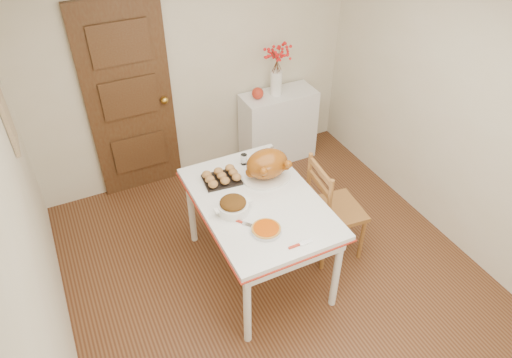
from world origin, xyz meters
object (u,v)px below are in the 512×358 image
turkey_platter (267,165)px  pumpkin_pie (266,229)px  sideboard (278,126)px  kitchen_table (259,237)px  chair_oak (336,208)px

turkey_platter → pumpkin_pie: 0.66m
sideboard → turkey_platter: turkey_platter is taller
sideboard → turkey_platter: size_ratio=1.99×
kitchen_table → pumpkin_pie: 0.57m
sideboard → pumpkin_pie: (-1.10, -1.86, 0.43)m
kitchen_table → pumpkin_pie: pumpkin_pie is taller
sideboard → turkey_platter: 1.61m
sideboard → kitchen_table: size_ratio=0.61×
kitchen_table → turkey_platter: (0.19, 0.23, 0.55)m
sideboard → pumpkin_pie: bearing=-120.7°
sideboard → kitchen_table: 1.81m
turkey_platter → chair_oak: bearing=-33.7°
kitchen_table → pumpkin_pie: bearing=-107.4°
chair_oak → pumpkin_pie: 0.96m
kitchen_table → turkey_platter: size_ratio=3.26×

